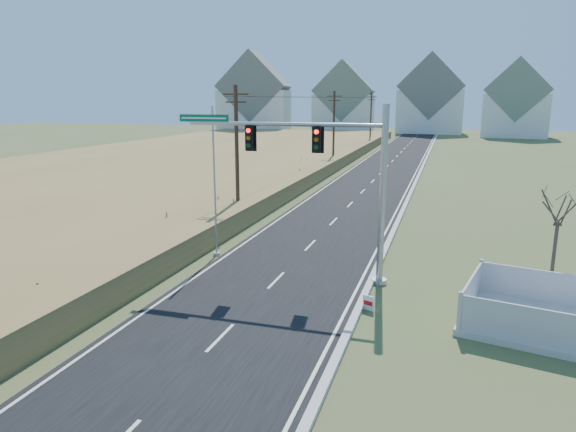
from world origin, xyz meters
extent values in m
plane|color=#415629|center=(0.00, 0.00, 0.00)|extent=(260.00, 260.00, 0.00)
cube|color=black|center=(0.00, 50.00, 0.03)|extent=(8.00, 180.00, 0.06)
cube|color=#B2AFA8|center=(4.15, 50.00, 0.09)|extent=(0.30, 180.00, 0.18)
cube|color=olive|center=(-24.00, 40.00, 0.65)|extent=(38.00, 110.00, 1.30)
cylinder|color=#422D1E|center=(-6.50, 15.00, 4.50)|extent=(0.26, 0.26, 9.00)
cube|color=#422D1E|center=(-6.50, 15.00, 8.40)|extent=(1.80, 0.10, 0.10)
cube|color=#422D1E|center=(-6.50, 15.00, 7.90)|extent=(1.40, 0.10, 0.10)
cylinder|color=#422D1E|center=(-6.50, 45.00, 4.50)|extent=(0.26, 0.26, 9.00)
cube|color=#422D1E|center=(-6.50, 45.00, 8.40)|extent=(1.80, 0.10, 0.10)
cube|color=#422D1E|center=(-6.50, 45.00, 7.90)|extent=(1.40, 0.10, 0.10)
cylinder|color=#422D1E|center=(-6.50, 75.00, 4.50)|extent=(0.26, 0.26, 9.00)
cube|color=#422D1E|center=(-6.50, 75.00, 8.40)|extent=(1.80, 0.10, 0.10)
cube|color=#422D1E|center=(-6.50, 75.00, 7.90)|extent=(1.40, 0.10, 0.10)
cube|color=white|center=(-38.00, 100.00, 5.00)|extent=(17.38, 13.12, 10.00)
cube|color=slate|center=(-38.00, 100.00, 10.90)|extent=(17.69, 13.38, 16.29)
cube|color=white|center=(-18.00, 108.00, 4.50)|extent=(14.66, 10.95, 9.00)
cube|color=slate|center=(-18.00, 108.00, 9.90)|extent=(14.93, 11.17, 14.26)
cube|color=white|center=(2.00, 112.00, 5.00)|extent=(15.00, 10.00, 10.00)
cube|color=slate|center=(2.00, 112.00, 10.90)|extent=(15.27, 10.20, 15.27)
cube|color=white|center=(20.00, 104.00, 4.50)|extent=(13.87, 10.31, 9.00)
cube|color=slate|center=(20.00, 104.00, 9.90)|extent=(14.12, 10.51, 13.24)
cylinder|color=#9EA0A5|center=(4.50, 5.14, 0.11)|extent=(0.68, 0.68, 0.23)
cylinder|color=#9EA0A5|center=(4.50, 5.14, 3.96)|extent=(0.29, 0.29, 7.92)
cylinder|color=#9EA0A5|center=(-0.02, 5.09, 7.01)|extent=(9.05, 0.27, 0.18)
cube|color=black|center=(1.56, 5.11, 6.39)|extent=(0.34, 0.28, 1.05)
cube|color=black|center=(-1.61, 5.07, 6.39)|extent=(0.34, 0.28, 1.05)
cube|color=#055F3E|center=(-3.87, 5.05, 7.24)|extent=(2.49, 0.07, 0.34)
cube|color=#B7B5AD|center=(11.38, 2.20, 0.13)|extent=(7.42, 5.79, 0.25)
cube|color=#B9B9BF|center=(10.95, 0.14, 0.89)|extent=(6.21, 1.38, 1.27)
cube|color=#B9B9BF|center=(11.82, 4.27, 0.89)|extent=(6.21, 1.38, 1.27)
cube|color=#B9B9BF|center=(8.28, 2.86, 0.89)|extent=(0.95, 4.15, 1.27)
cube|color=white|center=(4.50, 2.00, 0.32)|extent=(0.47, 0.23, 0.60)
cube|color=#B60C0D|center=(4.49, 1.97, 0.32)|extent=(0.36, 0.16, 0.17)
cylinder|color=#B7B5AD|center=(-4.30, 6.86, 0.08)|extent=(0.35, 0.35, 0.16)
cylinder|color=#9EA0A5|center=(-4.30, 6.86, 3.88)|extent=(0.10, 0.10, 7.76)
cylinder|color=#4C3F33|center=(11.53, 5.71, 1.60)|extent=(0.15, 0.15, 3.20)
camera|label=1|loc=(7.14, -16.88, 8.13)|focal=32.00mm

